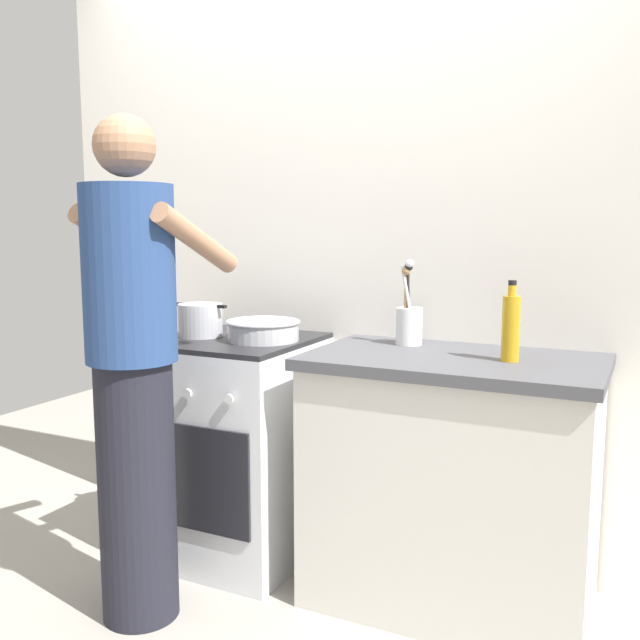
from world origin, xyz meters
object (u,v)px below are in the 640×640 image
at_px(stove_range, 235,446).
at_px(pot, 200,320).
at_px(utensil_crock, 409,321).
at_px(oil_bottle, 511,327).
at_px(person, 134,373).
at_px(mixing_bowl, 263,329).

distance_m(stove_range, pot, 0.54).
height_order(pot, utensil_crock, utensil_crock).
bearing_deg(oil_bottle, stove_range, 179.91).
bearing_deg(pot, stove_range, 10.05).
distance_m(pot, oil_bottle, 1.23).
bearing_deg(person, oil_bottle, 25.71).
xyz_separation_m(stove_range, person, (-0.04, -0.54, 0.41)).
relative_size(mixing_bowl, person, 0.17).
bearing_deg(person, stove_range, 85.81).
distance_m(mixing_bowl, utensil_crock, 0.57).
relative_size(pot, person, 0.14).
bearing_deg(mixing_bowl, stove_range, 179.31).
bearing_deg(pot, utensil_crock, 12.83).
relative_size(pot, mixing_bowl, 0.83).
height_order(stove_range, person, person).
distance_m(pot, utensil_crock, 0.84).
bearing_deg(stove_range, person, -94.19).
xyz_separation_m(stove_range, oil_bottle, (1.09, -0.00, 0.56)).
bearing_deg(oil_bottle, pot, -178.92).
relative_size(stove_range, pot, 3.67).
relative_size(utensil_crock, person, 0.19).
bearing_deg(utensil_crock, oil_bottle, -21.88).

